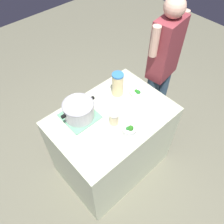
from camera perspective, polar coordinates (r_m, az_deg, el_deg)
The scene contains 9 objects.
ground_plane at distance 2.88m, azimuth -0.00°, elevation -12.70°, with size 8.00×8.00×0.00m, color #6F6D58.
counter_slab at distance 2.47m, azimuth -0.00°, elevation -7.73°, with size 1.13×0.80×0.94m, color beige.
dish_cloth at distance 2.10m, azimuth -8.15°, elevation -1.02°, with size 0.30×0.31×0.01m, color #67AC81.
cooking_pot at distance 2.04m, azimuth -8.42°, elevation 0.53°, with size 0.35×0.28×0.16m.
lemonade_pitcher at distance 2.19m, azimuth 1.44°, elevation 7.01°, with size 0.11×0.11×0.25m.
mason_jar at distance 1.99m, azimuth 0.54°, elevation -1.73°, with size 0.08×0.08×0.12m.
broccoli_bowl_front at distance 1.96m, azimuth 4.35°, elevation -4.44°, with size 0.12×0.12×0.09m.
broccoli_bowl_center at distance 2.27m, azimuth 6.27°, elevation 4.89°, with size 0.13×0.13×0.07m.
person_cook at distance 2.57m, azimuth 12.41°, elevation 10.62°, with size 0.50×0.25×1.75m.
Camera 1 is at (-0.89, -0.97, 2.56)m, focal length 36.17 mm.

